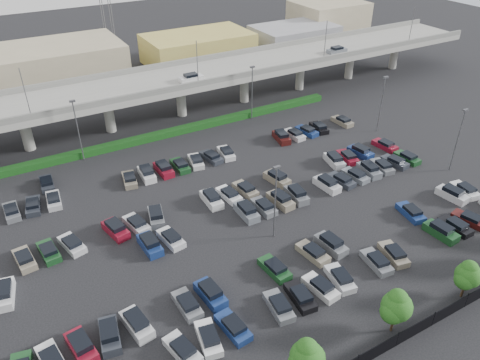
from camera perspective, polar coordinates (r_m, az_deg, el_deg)
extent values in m
plane|color=black|center=(65.54, 0.26, -3.02)|extent=(280.00, 280.00, 0.00)
cube|color=gray|center=(88.26, -10.40, 11.41)|extent=(150.00, 13.00, 1.10)
cube|color=#5E5E59|center=(82.38, -8.89, 10.82)|extent=(150.00, 0.50, 1.00)
cube|color=#5E5E59|center=(93.52, -11.87, 13.13)|extent=(150.00, 0.50, 1.00)
cylinder|color=gray|center=(85.64, -24.66, 5.41)|extent=(1.80, 1.80, 6.70)
cube|color=#5E5E59|center=(84.43, -25.14, 7.31)|extent=(2.60, 9.75, 0.50)
cylinder|color=gray|center=(87.41, -15.69, 7.75)|extent=(1.80, 1.80, 6.70)
cube|color=#5E5E59|center=(86.22, -16.00, 9.65)|extent=(2.60, 9.75, 0.50)
cylinder|color=gray|center=(91.31, -7.20, 9.77)|extent=(1.80, 1.80, 6.70)
cube|color=#5E5E59|center=(90.17, -7.34, 11.61)|extent=(2.60, 9.75, 0.50)
cylinder|color=gray|center=(97.09, 0.52, 11.40)|extent=(1.80, 1.80, 6.70)
cube|color=#5E5E59|center=(96.02, 0.53, 13.16)|extent=(2.60, 9.75, 0.50)
cylinder|color=gray|center=(104.44, 7.34, 12.67)|extent=(1.80, 1.80, 6.70)
cube|color=#5E5E59|center=(103.45, 7.46, 14.31)|extent=(2.60, 9.75, 0.50)
cylinder|color=gray|center=(113.05, 13.24, 13.61)|extent=(1.80, 1.80, 6.70)
cube|color=#5E5E59|center=(112.14, 13.44, 15.13)|extent=(2.60, 9.75, 0.50)
cylinder|color=gray|center=(122.66, 18.29, 14.31)|extent=(1.80, 1.80, 6.70)
cube|color=#5E5E59|center=(121.82, 18.55, 15.71)|extent=(2.60, 9.75, 0.50)
cube|color=white|center=(87.35, -6.00, 12.21)|extent=(4.40, 1.82, 0.82)
cube|color=black|center=(87.14, -6.02, 12.60)|extent=(2.30, 1.60, 0.50)
cube|color=slate|center=(104.99, 11.72, 15.17)|extent=(4.40, 1.82, 0.82)
cube|color=black|center=(104.82, 11.75, 15.50)|extent=(2.30, 1.60, 0.50)
cylinder|color=#525257|center=(76.91, -24.68, 9.49)|extent=(0.14, 0.14, 8.00)
cylinder|color=#525257|center=(83.51, -5.22, 13.92)|extent=(0.14, 0.14, 8.00)
cylinder|color=#525257|center=(97.98, 10.36, 16.30)|extent=(0.14, 0.14, 8.00)
cylinder|color=#525257|center=(114.45, 20.19, 17.21)|extent=(0.14, 0.14, 8.00)
cube|color=#103710|center=(84.83, -8.27, 5.79)|extent=(66.00, 1.60, 1.10)
cube|color=black|center=(49.18, 17.76, -18.52)|extent=(70.00, 0.06, 1.80)
cylinder|color=black|center=(49.66, 18.63, -17.91)|extent=(0.10, 0.10, 2.00)
cylinder|color=black|center=(52.63, 22.51, -15.37)|extent=(0.10, 0.10, 2.00)
cylinder|color=black|center=(55.89, 25.88, -13.05)|extent=(0.10, 0.10, 2.00)
sphere|color=#134512|center=(43.47, 8.13, -20.61)|extent=(3.04, 3.04, 3.04)
sphere|color=#134512|center=(44.24, 8.77, -20.55)|extent=(2.39, 2.39, 2.39)
sphere|color=#134512|center=(42.86, 8.17, -19.77)|extent=(2.06, 2.06, 2.06)
cylinder|color=#332316|center=(50.85, 18.09, -16.30)|extent=(0.26, 0.26, 1.97)
sphere|color=#134512|center=(49.13, 18.57, -14.42)|extent=(3.07, 3.07, 3.07)
sphere|color=#134512|center=(49.98, 18.96, -14.44)|extent=(2.41, 2.41, 2.41)
sphere|color=#134512|center=(48.98, 18.07, -15.04)|extent=(2.41, 2.41, 2.41)
sphere|color=#134512|center=(48.60, 18.68, -13.60)|extent=(2.08, 2.08, 2.08)
cylinder|color=#332316|center=(57.04, 25.53, -12.04)|extent=(0.26, 0.26, 1.80)
sphere|color=#134512|center=(55.64, 26.06, -10.39)|extent=(2.79, 2.79, 2.79)
sphere|color=#134512|center=(56.44, 26.26, -10.46)|extent=(2.19, 2.19, 2.19)
sphere|color=#134512|center=(55.42, 25.71, -10.89)|extent=(2.19, 2.19, 2.19)
sphere|color=#134512|center=(55.22, 26.19, -9.69)|extent=(1.89, 1.89, 1.89)
cube|color=silver|center=(47.57, -7.02, -19.93)|extent=(2.64, 4.67, 0.82)
cube|color=black|center=(46.96, -6.97, -19.62)|extent=(2.02, 2.57, 0.50)
cube|color=white|center=(48.20, -3.87, -18.74)|extent=(2.59, 4.66, 0.82)
cube|color=black|center=(47.60, -3.79, -18.42)|extent=(1.99, 2.55, 0.50)
cube|color=navy|center=(48.98, -0.85, -17.53)|extent=(2.25, 4.56, 0.82)
cube|color=black|center=(48.39, -0.74, -17.21)|extent=(1.82, 2.45, 0.50)
cube|color=slate|center=(50.95, 4.75, -15.13)|extent=(2.38, 4.60, 0.82)
cube|color=black|center=(50.38, 4.92, -14.79)|extent=(1.89, 2.49, 0.50)
cube|color=black|center=(52.13, 7.34, -13.96)|extent=(2.30, 4.57, 0.82)
cube|color=black|center=(51.57, 7.52, -13.61)|extent=(1.85, 2.46, 0.50)
cube|color=white|center=(53.42, 9.78, -12.81)|extent=(2.31, 4.58, 0.82)
cube|color=black|center=(52.88, 9.98, -12.45)|extent=(1.86, 2.47, 0.50)
cube|color=silver|center=(54.82, 12.08, -11.70)|extent=(2.58, 4.66, 0.82)
cube|color=black|center=(54.29, 12.29, -11.34)|extent=(1.99, 2.55, 0.50)
cube|color=slate|center=(57.91, 16.28, -9.60)|extent=(2.36, 4.60, 0.82)
cube|color=black|center=(57.41, 16.51, -9.24)|extent=(1.88, 2.48, 0.50)
cube|color=gray|center=(59.58, 18.19, -8.62)|extent=(2.75, 4.69, 0.82)
cube|color=black|center=(59.10, 18.43, -8.26)|extent=(2.07, 2.60, 0.50)
cube|color=#18431F|center=(64.98, 23.28, -5.88)|extent=(2.12, 4.51, 1.05)
cube|color=black|center=(64.51, 23.44, -5.30)|extent=(1.78, 2.70, 0.65)
cube|color=black|center=(66.99, 24.75, -5.16)|extent=(1.90, 4.43, 0.82)
cube|color=black|center=(66.56, 25.00, -4.81)|extent=(1.64, 2.33, 0.50)
cube|color=#431312|center=(69.00, 26.15, -4.40)|extent=(2.79, 4.70, 0.82)
cube|color=black|center=(68.58, 26.40, -4.05)|extent=(2.09, 2.61, 0.50)
cube|color=black|center=(49.14, -22.05, -19.46)|extent=(1.93, 2.51, 0.50)
cube|color=maroon|center=(49.66, -18.75, -18.78)|extent=(2.46, 4.62, 1.05)
cube|color=black|center=(49.05, -18.92, -18.17)|extent=(1.97, 2.81, 0.65)
cube|color=#292D35|center=(49.82, -15.57, -17.84)|extent=(2.57, 4.65, 1.05)
cube|color=black|center=(49.21, -15.71, -17.22)|extent=(2.04, 2.84, 0.65)
cube|color=silver|center=(50.12, -12.45, -16.86)|extent=(2.45, 4.62, 1.05)
cube|color=black|center=(49.51, -12.56, -16.23)|extent=(1.97, 2.81, 0.65)
cube|color=slate|center=(51.25, -6.45, -14.90)|extent=(1.94, 4.45, 0.82)
cube|color=black|center=(50.67, -6.40, -14.56)|extent=(1.66, 2.34, 0.50)
cube|color=navy|center=(51.90, -3.62, -13.77)|extent=(2.18, 4.54, 1.05)
cube|color=black|center=(51.32, -3.65, -13.13)|extent=(1.81, 2.73, 0.65)
cube|color=#18431F|center=(54.96, 4.22, -10.76)|extent=(2.15, 4.52, 0.82)
cube|color=black|center=(54.41, 4.37, -10.40)|extent=(1.77, 2.41, 0.50)
cube|color=gray|center=(57.52, 8.85, -8.81)|extent=(2.34, 4.59, 0.82)
cube|color=black|center=(57.00, 9.03, -8.44)|extent=(1.87, 2.48, 0.50)
cube|color=slate|center=(58.87, 11.00, -7.79)|extent=(2.18, 4.54, 1.05)
cube|color=black|center=(58.36, 11.09, -7.17)|extent=(1.81, 2.72, 0.65)
cube|color=navy|center=(67.34, 20.07, -3.78)|extent=(2.56, 4.65, 0.82)
cube|color=black|center=(66.89, 20.29, -3.43)|extent=(1.98, 2.54, 0.50)
cube|color=silver|center=(73.10, 24.43, -1.69)|extent=(2.34, 4.59, 1.05)
cube|color=black|center=(72.68, 24.57, -1.15)|extent=(1.91, 2.78, 0.65)
cube|color=white|center=(75.19, 25.70, -1.16)|extent=(2.41, 4.61, 0.82)
cube|color=black|center=(74.80, 25.93, -0.83)|extent=(1.90, 2.50, 0.50)
cube|color=white|center=(57.66, -26.76, -12.39)|extent=(2.57, 4.65, 1.05)
cube|color=black|center=(57.13, -26.96, -11.79)|extent=(2.04, 2.84, 0.65)
cube|color=navy|center=(58.83, -10.92, -7.81)|extent=(2.02, 4.48, 1.05)
cube|color=black|center=(58.32, -11.00, -7.20)|extent=(1.72, 2.67, 0.65)
cube|color=silver|center=(59.55, -8.42, -7.11)|extent=(2.43, 4.61, 0.82)
cube|color=black|center=(59.01, -8.39, -6.74)|extent=(1.91, 2.50, 0.50)
cube|color=slate|center=(63.18, 0.81, -3.96)|extent=(1.92, 4.44, 1.05)
cube|color=black|center=(62.70, 0.82, -3.35)|extent=(1.66, 2.63, 0.65)
cube|color=slate|center=(64.43, 2.92, -3.32)|extent=(1.88, 4.43, 0.82)
cube|color=black|center=(63.93, 3.03, -2.95)|extent=(1.64, 2.32, 0.50)
cube|color=gray|center=(65.65, 4.95, -2.53)|extent=(2.19, 4.54, 1.05)
cube|color=black|center=(65.18, 4.99, -1.94)|extent=(1.82, 2.73, 0.65)
cube|color=slate|center=(67.02, 6.90, -1.86)|extent=(2.25, 4.56, 1.05)
cube|color=black|center=(66.56, 6.95, -1.27)|extent=(1.85, 2.75, 0.65)
cube|color=silver|center=(70.00, 10.55, -0.59)|extent=(2.14, 4.52, 1.05)
cube|color=black|center=(69.57, 10.62, -0.02)|extent=(1.79, 2.71, 0.65)
cube|color=#292D35|center=(71.66, 12.25, -0.07)|extent=(2.35, 4.59, 0.82)
cube|color=black|center=(71.21, 12.41, 0.28)|extent=(1.87, 2.48, 0.50)
cube|color=slate|center=(73.33, 13.88, 0.50)|extent=(2.26, 4.56, 0.82)
cube|color=black|center=(72.89, 14.05, 0.85)|extent=(1.83, 2.45, 0.50)
cube|color=slate|center=(75.01, 15.45, 1.12)|extent=(2.34, 4.59, 1.05)
cube|color=black|center=(74.60, 15.54, 1.66)|extent=(1.90, 2.77, 0.65)
cube|color=slate|center=(76.86, 16.92, 1.56)|extent=(2.54, 4.64, 0.82)
cube|color=black|center=(76.44, 17.10, 1.90)|extent=(1.97, 2.54, 0.50)
cube|color=#292D35|center=(78.71, 18.34, 2.06)|extent=(2.47, 4.63, 0.82)
cube|color=black|center=(78.30, 18.52, 2.39)|extent=(1.93, 2.52, 0.50)
cube|color=#18431F|center=(80.61, 19.69, 2.53)|extent=(1.96, 4.46, 0.82)
cube|color=black|center=(80.21, 19.87, 2.85)|extent=(1.67, 2.35, 0.50)
cube|color=gray|center=(61.49, -24.76, -8.82)|extent=(2.32, 4.58, 0.82)
cube|color=black|center=(60.95, -24.87, -8.48)|extent=(1.86, 2.47, 0.50)
cube|color=#18431F|center=(61.49, -22.27, -8.13)|extent=(2.29, 4.57, 0.82)
cube|color=black|center=(60.95, -22.35, -7.79)|extent=(1.85, 2.46, 0.50)
cube|color=silver|center=(61.62, -19.79, -7.43)|extent=(2.83, 4.71, 0.82)
cube|color=black|center=(61.08, -19.85, -7.08)|extent=(2.11, 2.62, 0.50)
cube|color=maroon|center=(62.16, -14.91, -5.93)|extent=(2.69, 4.68, 1.05)
cube|color=black|center=(61.67, -15.02, -5.33)|extent=(2.10, 2.87, 0.65)
cube|color=silver|center=(62.72, -12.51, -5.29)|extent=(2.62, 4.67, 0.82)
cube|color=black|center=(62.19, -12.52, -4.93)|extent=(2.01, 2.56, 0.50)
cube|color=slate|center=(63.25, -10.18, -4.50)|extent=(2.83, 4.71, 1.05)
cube|color=black|center=(62.77, -10.25, -3.90)|extent=(2.18, 2.91, 0.65)
cube|color=white|center=(65.72, -3.48, -2.42)|extent=(1.96, 4.46, 1.05)
cube|color=black|center=(65.25, -3.50, -1.83)|extent=(1.69, 2.65, 0.65)
cube|color=white|center=(66.81, -1.37, -1.84)|extent=(2.23, 4.55, 0.82)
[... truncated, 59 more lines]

